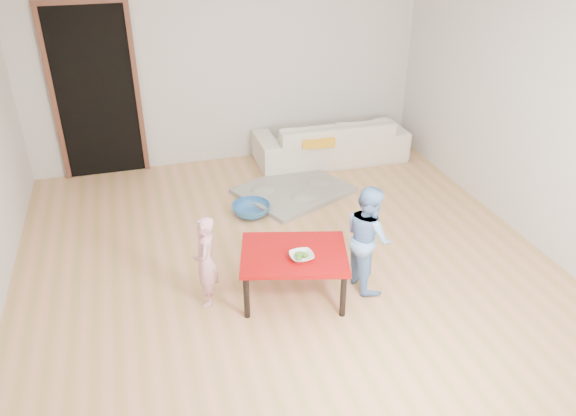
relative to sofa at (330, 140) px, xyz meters
name	(u,v)px	position (x,y,z in m)	size (l,w,h in m)	color
floor	(282,257)	(-1.24, -2.05, -0.29)	(5.00, 5.00, 0.01)	tan
back_wall	(227,61)	(-1.24, 0.45, 1.01)	(5.00, 0.02, 2.60)	beige
right_wall	(528,105)	(1.26, -2.05, 1.01)	(0.02, 5.00, 2.60)	beige
doorway	(96,94)	(-2.84, 0.43, 0.74)	(1.02, 0.08, 2.11)	brown
sofa	(330,140)	(0.00, 0.00, 0.00)	(1.96, 0.77, 0.57)	beige
cushion	(316,139)	(-0.29, -0.26, 0.14)	(0.41, 0.36, 0.11)	#FAAA1B
red_table	(294,274)	(-1.31, -2.66, -0.06)	(0.89, 0.67, 0.45)	#9C0809
bowl	(302,256)	(-1.27, -2.77, 0.19)	(0.20, 0.20, 0.05)	white
broccoli	(302,256)	(-1.27, -2.77, 0.19)	(0.12, 0.12, 0.06)	#2D5919
child_pink	(205,262)	(-2.04, -2.53, 0.13)	(0.30, 0.20, 0.82)	#D76278
child_blue	(368,237)	(-0.64, -2.67, 0.20)	(0.47, 0.37, 0.98)	#6BA2F8
basin	(251,210)	(-1.35, -1.16, -0.22)	(0.42, 0.42, 0.13)	#28609A
blanket	(294,190)	(-0.74, -0.78, -0.26)	(1.18, 0.98, 0.06)	#9C9A89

